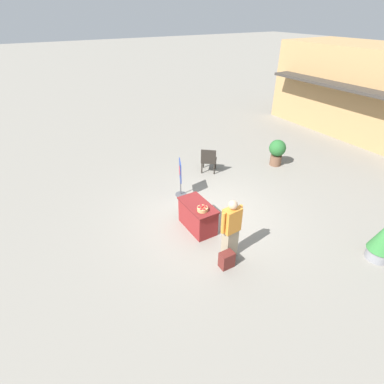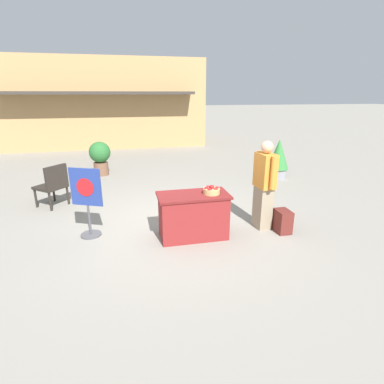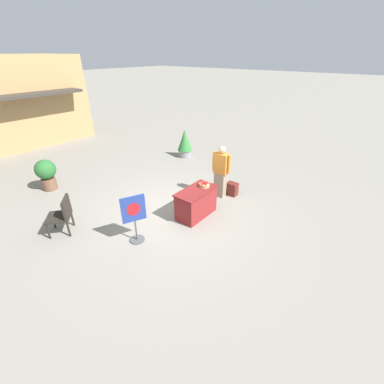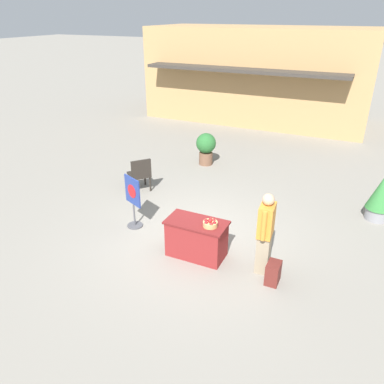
{
  "view_description": "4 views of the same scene",
  "coord_description": "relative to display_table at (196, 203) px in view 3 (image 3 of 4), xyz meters",
  "views": [
    {
      "loc": [
        6.08,
        -4.21,
        5.36
      ],
      "look_at": [
        0.09,
        -0.66,
        1.06
      ],
      "focal_mm": 28.0,
      "sensor_mm": 36.0,
      "label": 1
    },
    {
      "loc": [
        -0.73,
        -5.36,
        2.43
      ],
      "look_at": [
        0.53,
        0.23,
        0.54
      ],
      "focal_mm": 28.0,
      "sensor_mm": 36.0,
      "label": 2
    },
    {
      "loc": [
        -4.44,
        -4.36,
        4.08
      ],
      "look_at": [
        0.42,
        -0.44,
        0.64
      ],
      "focal_mm": 24.0,
      "sensor_mm": 36.0,
      "label": 3
    },
    {
      "loc": [
        3.0,
        -6.47,
        4.55
      ],
      "look_at": [
        -0.14,
        0.2,
        0.97
      ],
      "focal_mm": 35.0,
      "sensor_mm": 36.0,
      "label": 4
    }
  ],
  "objects": [
    {
      "name": "apple_basket",
      "position": [
        0.31,
        -0.05,
        0.46
      ],
      "size": [
        0.28,
        0.28,
        0.16
      ],
      "color": "tan",
      "rests_on": "display_table"
    },
    {
      "name": "potted_plant_near_left",
      "position": [
        -1.85,
        4.76,
        0.2
      ],
      "size": [
        0.64,
        0.64,
        1.04
      ],
      "color": "brown",
      "rests_on": "ground_plane"
    },
    {
      "name": "ground_plane",
      "position": [
        -0.36,
        0.64,
        -0.4
      ],
      "size": [
        120.0,
        120.0,
        0.0
      ],
      "primitive_type": "plane",
      "color": "gray"
    },
    {
      "name": "potted_plant_near_right",
      "position": [
        3.33,
        3.22,
        0.21
      ],
      "size": [
        0.62,
        0.62,
        1.17
      ],
      "color": "gray",
      "rests_on": "ground_plane"
    },
    {
      "name": "person_visitor",
      "position": [
        1.36,
        0.1,
        0.44
      ],
      "size": [
        0.29,
        0.61,
        1.65
      ],
      "rotation": [
        0.0,
        0.0,
        -3.07
      ],
      "color": "gray",
      "rests_on": "ground_plane"
    },
    {
      "name": "patio_chair",
      "position": [
        -2.69,
        2.13,
        0.14
      ],
      "size": [
        0.77,
        0.77,
        0.96
      ],
      "rotation": [
        0.0,
        0.0,
        2.44
      ],
      "color": "#28231E",
      "rests_on": "ground_plane"
    },
    {
      "name": "poster_board",
      "position": [
        -1.79,
        0.43,
        0.27
      ],
      "size": [
        0.53,
        0.36,
        1.24
      ],
      "rotation": [
        0.0,
        0.0,
        -1.99
      ],
      "color": "#4C4C51",
      "rests_on": "ground_plane"
    },
    {
      "name": "backpack",
      "position": [
        1.64,
        -0.19,
        -0.19
      ],
      "size": [
        0.24,
        0.34,
        0.42
      ],
      "color": "maroon",
      "rests_on": "ground_plane"
    },
    {
      "name": "display_table",
      "position": [
        0.0,
        0.0,
        0.0
      ],
      "size": [
        1.23,
        0.64,
        0.79
      ],
      "color": "maroon",
      "rests_on": "ground_plane"
    }
  ]
}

